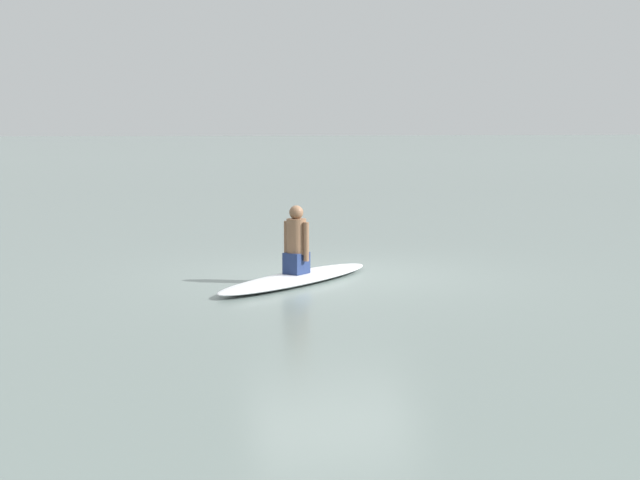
# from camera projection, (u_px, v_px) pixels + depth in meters

# --- Properties ---
(ground_plane) EXTENTS (400.00, 400.00, 0.00)m
(ground_plane) POSITION_uv_depth(u_px,v_px,m) (334.00, 276.00, 14.35)
(ground_plane) COLOR slate
(surfboard) EXTENTS (2.80, 2.98, 0.14)m
(surfboard) POSITION_uv_depth(u_px,v_px,m) (296.00, 278.00, 13.69)
(surfboard) COLOR white
(surfboard) RESTS_ON ground
(person_paddler) EXTENTS (0.41, 0.41, 0.97)m
(person_paddler) POSITION_uv_depth(u_px,v_px,m) (296.00, 243.00, 13.62)
(person_paddler) COLOR navy
(person_paddler) RESTS_ON surfboard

